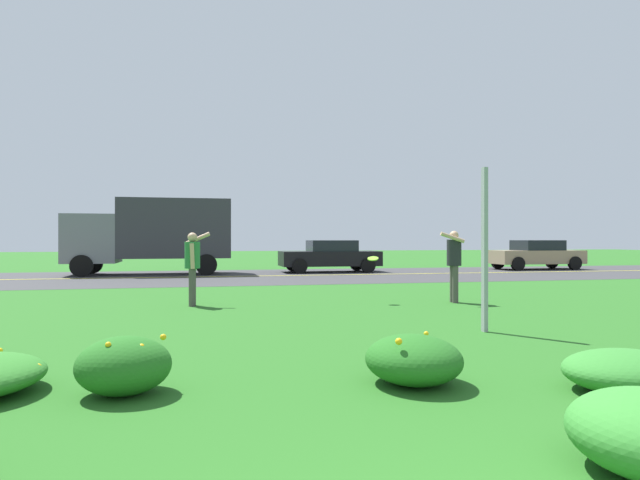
# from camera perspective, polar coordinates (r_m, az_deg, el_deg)

# --- Properties ---
(ground_plane) EXTENTS (120.00, 120.00, 0.00)m
(ground_plane) POSITION_cam_1_polar(r_m,az_deg,el_deg) (11.89, -4.65, -7.12)
(ground_plane) COLOR #26601E
(highway_strip) EXTENTS (120.00, 9.40, 0.01)m
(highway_strip) POSITION_cam_1_polar(r_m,az_deg,el_deg) (22.41, -8.40, -3.74)
(highway_strip) COLOR #38383A
(highway_strip) RESTS_ON ground
(highway_center_stripe) EXTENTS (120.00, 0.16, 0.00)m
(highway_center_stripe) POSITION_cam_1_polar(r_m,az_deg,el_deg) (22.41, -8.40, -3.73)
(highway_center_stripe) COLOR yellow
(highway_center_stripe) RESTS_ON ground
(daylily_clump_near_camera) EXTENTS (0.89, 0.86, 0.55)m
(daylily_clump_near_camera) POSITION_cam_1_polar(r_m,az_deg,el_deg) (5.72, -19.64, -12.13)
(daylily_clump_near_camera) COLOR #23661E
(daylily_clump_near_camera) RESTS_ON ground
(daylily_clump_mid_right) EXTENTS (1.24, 1.10, 0.40)m
(daylily_clump_mid_right) POSITION_cam_1_polar(r_m,az_deg,el_deg) (6.25, 29.21, -11.79)
(daylily_clump_mid_right) COLOR #337F2D
(daylily_clump_mid_right) RESTS_ON ground
(daylily_clump_front_right) EXTENTS (0.99, 1.08, 0.54)m
(daylily_clump_front_right) POSITION_cam_1_polar(r_m,az_deg,el_deg) (5.87, 9.66, -12.09)
(daylily_clump_front_right) COLOR #23661E
(daylily_clump_front_right) RESTS_ON ground
(sign_post_near_path) EXTENTS (0.07, 0.10, 2.65)m
(sign_post_near_path) POSITION_cam_1_polar(r_m,az_deg,el_deg) (9.24, 16.68, -0.95)
(sign_post_near_path) COLOR #93969B
(sign_post_near_path) RESTS_ON ground
(person_thrower_green_shirt) EXTENTS (0.57, 0.51, 1.66)m
(person_thrower_green_shirt) POSITION_cam_1_polar(r_m,az_deg,el_deg) (12.64, -13.05, -2.22)
(person_thrower_green_shirt) COLOR #287038
(person_thrower_green_shirt) RESTS_ON ground
(person_catcher_dark_shirt) EXTENTS (0.59, 0.51, 1.69)m
(person_catcher_dark_shirt) POSITION_cam_1_polar(r_m,az_deg,el_deg) (13.34, 13.69, -1.97)
(person_catcher_dark_shirt) COLOR #232328
(person_catcher_dark_shirt) RESTS_ON ground
(frisbee_lime) EXTENTS (0.27, 0.25, 0.13)m
(frisbee_lime) POSITION_cam_1_polar(r_m,az_deg,el_deg) (12.94, 5.50, -1.93)
(frisbee_lime) COLOR #8CD133
(car_tan_leftmost) EXTENTS (4.50, 2.00, 1.45)m
(car_tan_leftmost) POSITION_cam_1_polar(r_m,az_deg,el_deg) (29.47, 21.46, -1.40)
(car_tan_leftmost) COLOR #937F60
(car_tan_leftmost) RESTS_ON ground
(car_black_center_left) EXTENTS (4.50, 2.00, 1.45)m
(car_black_center_left) POSITION_cam_1_polar(r_m,az_deg,el_deg) (25.13, 1.05, -1.65)
(car_black_center_left) COLOR black
(car_black_center_left) RESTS_ON ground
(box_truck_gray) EXTENTS (6.70, 2.46, 3.20)m
(box_truck_gray) POSITION_cam_1_polar(r_m,az_deg,el_deg) (24.48, -16.85, 0.79)
(box_truck_gray) COLOR slate
(box_truck_gray) RESTS_ON ground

